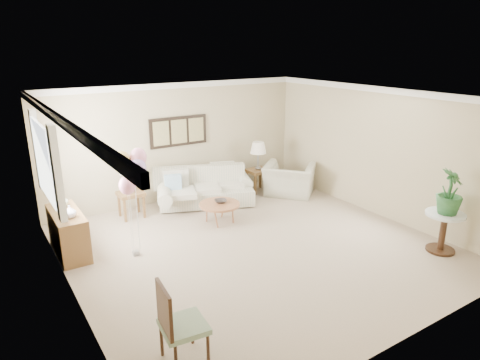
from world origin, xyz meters
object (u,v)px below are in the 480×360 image
Objects in this scene: coffee_table at (220,205)px; accent_chair at (177,322)px; sofa at (205,190)px; balloon_cluster at (131,168)px; armchair at (289,180)px.

accent_chair is at bearing -126.90° from coffee_table.
balloon_cluster is (-2.09, -1.49, 1.19)m from sofa.
sofa is at bearing 35.58° from balloon_cluster.
sofa is 4.93m from accent_chair.
armchair is (2.20, 0.56, -0.01)m from coffee_table.
accent_chair is (-2.34, -3.12, 0.14)m from coffee_table.
accent_chair reaches higher than coffee_table.
armchair is 0.61× the size of balloon_cluster.
balloon_cluster reaches higher than sofa.
armchair is (1.95, -0.50, 0.04)m from sofa.
coffee_table is 0.44× the size of balloon_cluster.
coffee_table is (-0.25, -1.07, 0.05)m from sofa.
armchair is at bearing -14.50° from sofa.
sofa is at bearing 58.23° from accent_chair.
accent_chair is at bearing -100.57° from balloon_cluster.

